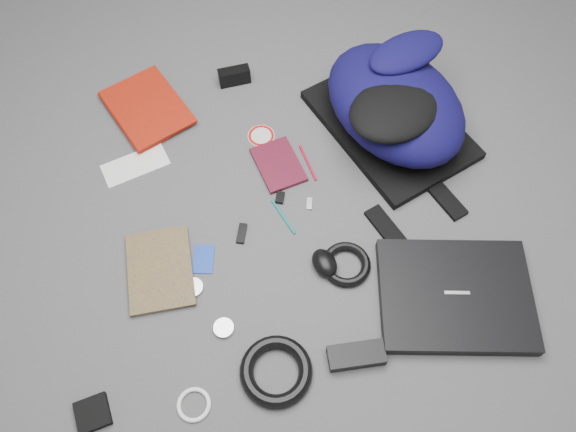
{
  "coord_description": "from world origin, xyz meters",
  "views": [
    {
      "loc": [
        -0.12,
        -0.77,
        1.43
      ],
      "look_at": [
        0.0,
        0.0,
        0.02
      ],
      "focal_mm": 35.0,
      "sensor_mm": 36.0,
      "label": 1
    }
  ],
  "objects": [
    {
      "name": "mouse",
      "position": [
        0.08,
        -0.16,
        0.02
      ],
      "size": [
        0.09,
        0.1,
        0.05
      ],
      "primitive_type": "ellipsoid",
      "rotation": [
        0.0,
        0.0,
        0.29
      ],
      "color": "black",
      "rests_on": "ground"
    },
    {
      "name": "compact_camera",
      "position": [
        -0.09,
        0.55,
        0.03
      ],
      "size": [
        0.11,
        0.05,
        0.06
      ],
      "primitive_type": "cube",
      "rotation": [
        0.0,
        0.0,
        0.11
      ],
      "color": "black",
      "rests_on": "ground"
    },
    {
      "name": "headphone_right",
      "position": [
        -0.22,
        -0.3,
        0.01
      ],
      "size": [
        0.07,
        0.07,
        0.01
      ],
      "primitive_type": "cylinder",
      "rotation": [
        0.0,
        0.0,
        0.4
      ],
      "color": "#ACACAE",
      "rests_on": "ground"
    },
    {
      "name": "envelope",
      "position": [
        -0.43,
        0.26,
        0.0
      ],
      "size": [
        0.22,
        0.15,
        0.0
      ],
      "primitive_type": "cube",
      "rotation": [
        0.0,
        0.0,
        0.32
      ],
      "color": "white",
      "rests_on": "ground"
    },
    {
      "name": "backpack",
      "position": [
        0.37,
        0.28,
        0.11
      ],
      "size": [
        0.56,
        0.65,
        0.23
      ],
      "primitive_type": null,
      "rotation": [
        0.0,
        0.0,
        0.4
      ],
      "color": "black",
      "rests_on": "ground"
    },
    {
      "name": "power_brick",
      "position": [
        0.11,
        -0.42,
        0.02
      ],
      "size": [
        0.15,
        0.06,
        0.04
      ],
      "primitive_type": "cube",
      "rotation": [
        0.0,
        0.0,
        -0.02
      ],
      "color": "black",
      "rests_on": "ground"
    },
    {
      "name": "pouch",
      "position": [
        -0.55,
        -0.46,
        0.01
      ],
      "size": [
        0.09,
        0.09,
        0.02
      ],
      "primitive_type": "cube",
      "rotation": [
        0.0,
        0.0,
        0.22
      ],
      "color": "black",
      "rests_on": "ground"
    },
    {
      "name": "comic_book",
      "position": [
        -0.46,
        -0.11,
        0.01
      ],
      "size": [
        0.18,
        0.25,
        0.02
      ],
      "primitive_type": "imported",
      "rotation": [
        0.0,
        0.0,
        0.03
      ],
      "color": "#AD8C0C",
      "rests_on": "ground"
    },
    {
      "name": "usb_silver",
      "position": [
        0.07,
        0.04,
        0.0
      ],
      "size": [
        0.02,
        0.04,
        0.01
      ],
      "primitive_type": "cube",
      "rotation": [
        0.0,
        0.0,
        -0.23
      ],
      "color": "#BBBBBD",
      "rests_on": "ground"
    },
    {
      "name": "headphone_left",
      "position": [
        -0.29,
        -0.17,
        0.01
      ],
      "size": [
        0.06,
        0.06,
        0.01
      ],
      "primitive_type": "cylinder",
      "rotation": [
        0.0,
        0.0,
        -0.13
      ],
      "color": "#B4B4B6",
      "rests_on": "ground"
    },
    {
      "name": "pen_teal",
      "position": [
        -0.01,
        0.01,
        0.0
      ],
      "size": [
        0.06,
        0.12,
        0.01
      ],
      "primitive_type": "cylinder",
      "rotation": [
        1.57,
        0.0,
        0.38
      ],
      "color": "#0D6F76",
      "rests_on": "ground"
    },
    {
      "name": "ground",
      "position": [
        0.0,
        0.0,
        0.0
      ],
      "size": [
        4.0,
        4.0,
        0.0
      ],
      "primitive_type": "plane",
      "color": "#4F4F51",
      "rests_on": "ground"
    },
    {
      "name": "dvd_case",
      "position": [
        -0.0,
        0.19,
        0.01
      ],
      "size": [
        0.16,
        0.2,
        0.01
      ],
      "primitive_type": "cube",
      "rotation": [
        0.0,
        0.0,
        0.25
      ],
      "color": "#3F0C18",
      "rests_on": "ground"
    },
    {
      "name": "laptop",
      "position": [
        0.4,
        -0.31,
        0.02
      ],
      "size": [
        0.45,
        0.37,
        0.04
      ],
      "primitive_type": "cube",
      "rotation": [
        0.0,
        0.0,
        -0.17
      ],
      "color": "black",
      "rests_on": "ground"
    },
    {
      "name": "sticker_disc",
      "position": [
        -0.04,
        0.31,
        0.0
      ],
      "size": [
        0.11,
        0.11,
        0.0
      ],
      "primitive_type": "cylinder",
      "rotation": [
        0.0,
        0.0,
        0.44
      ],
      "color": "silver",
      "rests_on": "ground"
    },
    {
      "name": "id_badge",
      "position": [
        -0.25,
        -0.09,
        0.0
      ],
      "size": [
        0.07,
        0.1,
        0.0
      ],
      "primitive_type": "cube",
      "rotation": [
        0.0,
        0.0,
        -0.17
      ],
      "color": "#1537A4",
      "rests_on": "ground"
    },
    {
      "name": "white_cable_coil",
      "position": [
        -0.31,
        -0.48,
        0.01
      ],
      "size": [
        0.09,
        0.09,
        0.01
      ],
      "primitive_type": "torus",
      "rotation": [
        0.0,
        0.0,
        -0.1
      ],
      "color": "white",
      "rests_on": "ground"
    },
    {
      "name": "cable_coil",
      "position": [
        0.14,
        -0.17,
        0.01
      ],
      "size": [
        0.15,
        0.15,
        0.03
      ],
      "primitive_type": "torus",
      "rotation": [
        0.0,
        0.0,
        0.14
      ],
      "color": "black",
      "rests_on": "ground"
    },
    {
      "name": "power_cord_coil",
      "position": [
        -0.1,
        -0.43,
        0.02
      ],
      "size": [
        0.24,
        0.24,
        0.04
      ],
      "primitive_type": "torus",
      "rotation": [
        0.0,
        0.0,
        0.41
      ],
      "color": "black",
      "rests_on": "ground"
    },
    {
      "name": "usb_black",
      "position": [
        -0.14,
        -0.03,
        0.01
      ],
      "size": [
        0.04,
        0.07,
        0.01
      ],
      "primitive_type": "cube",
      "rotation": [
        0.0,
        0.0,
        -0.28
      ],
      "color": "black",
      "rests_on": "ground"
    },
    {
      "name": "key_fob",
      "position": [
        -0.01,
        0.07,
        0.01
      ],
      "size": [
        0.03,
        0.04,
        0.01
      ],
      "primitive_type": "cube",
      "rotation": [
        0.0,
        0.0,
        -0.32
      ],
      "color": "black",
      "rests_on": "ground"
    },
    {
      "name": "pen_red",
      "position": [
        0.09,
        0.18,
        0.0
      ],
      "size": [
        0.03,
        0.14,
        0.01
      ],
      "primitive_type": "cylinder",
      "rotation": [
        1.57,
        0.0,
        0.2
      ],
      "color": "red",
      "rests_on": "ground"
    },
    {
      "name": "textbook_red",
      "position": [
        -0.48,
        0.42,
        0.02
      ],
      "size": [
        0.31,
        0.35,
        0.03
      ],
      "primitive_type": "imported",
      "rotation": [
        0.0,
        0.0,
        0.45
      ],
      "color": "maroon",
      "rests_on": "ground"
    }
  ]
}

